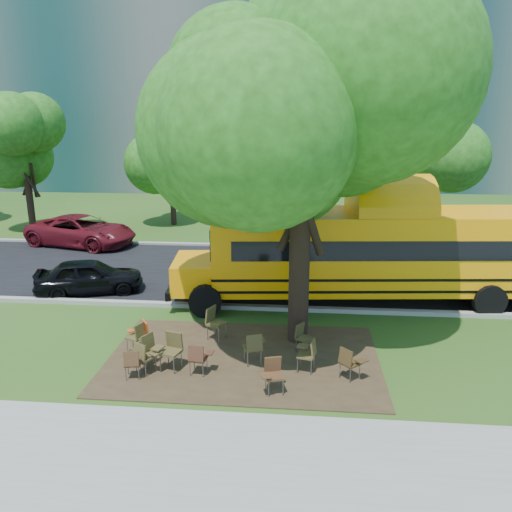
# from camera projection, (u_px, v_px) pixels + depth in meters

# --- Properties ---
(ground) EXTENTS (160.00, 160.00, 0.00)m
(ground) POSITION_uv_depth(u_px,v_px,m) (209.00, 349.00, 13.56)
(ground) COLOR #214916
(ground) RESTS_ON ground
(sidewalk) EXTENTS (60.00, 4.00, 0.04)m
(sidewalk) POSITION_uv_depth(u_px,v_px,m) (158.00, 474.00, 8.76)
(sidewalk) COLOR gray
(sidewalk) RESTS_ON ground
(dirt_patch) EXTENTS (7.00, 4.50, 0.03)m
(dirt_patch) POSITION_uv_depth(u_px,v_px,m) (243.00, 358.00, 12.99)
(dirt_patch) COLOR #382819
(dirt_patch) RESTS_ON ground
(asphalt_road) EXTENTS (80.00, 8.00, 0.04)m
(asphalt_road) POSITION_uv_depth(u_px,v_px,m) (240.00, 272.00, 20.27)
(asphalt_road) COLOR black
(asphalt_road) RESTS_ON ground
(kerb_near) EXTENTS (80.00, 0.25, 0.14)m
(kerb_near) POSITION_uv_depth(u_px,v_px,m) (225.00, 306.00, 16.42)
(kerb_near) COLOR gray
(kerb_near) RESTS_ON ground
(kerb_far) EXTENTS (80.00, 0.25, 0.14)m
(kerb_far) POSITION_uv_depth(u_px,v_px,m) (250.00, 246.00, 24.19)
(kerb_far) COLOR gray
(kerb_far) RESTS_ON ground
(building_main) EXTENTS (38.00, 16.00, 22.00)m
(building_main) POSITION_uv_depth(u_px,v_px,m) (190.00, 62.00, 45.85)
(building_main) COLOR #62625D
(building_main) RESTS_ON ground
(bg_tree_0) EXTENTS (5.20, 5.20, 7.18)m
(bg_tree_0) POSITION_uv_depth(u_px,v_px,m) (23.00, 148.00, 25.84)
(bg_tree_0) COLOR black
(bg_tree_0) RESTS_ON ground
(bg_tree_2) EXTENTS (4.80, 4.80, 6.62)m
(bg_tree_2) POSITION_uv_depth(u_px,v_px,m) (171.00, 152.00, 28.22)
(bg_tree_2) COLOR black
(bg_tree_2) RESTS_ON ground
(bg_tree_3) EXTENTS (5.60, 5.60, 7.84)m
(bg_tree_3) POSITION_uv_depth(u_px,v_px,m) (414.00, 139.00, 24.96)
(bg_tree_3) COLOR black
(bg_tree_3) RESTS_ON ground
(main_tree) EXTENTS (7.20, 7.20, 9.45)m
(main_tree) POSITION_uv_depth(u_px,v_px,m) (303.00, 127.00, 12.52)
(main_tree) COLOR black
(main_tree) RESTS_ON ground
(school_bus) EXTENTS (12.96, 4.00, 3.12)m
(school_bus) POSITION_uv_depth(u_px,v_px,m) (382.00, 251.00, 16.56)
(school_bus) COLOR #FD9907
(school_bus) RESTS_ON ground
(chair_0) EXTENTS (0.52, 0.52, 0.77)m
(chair_0) POSITION_uv_depth(u_px,v_px,m) (133.00, 361.00, 11.86)
(chair_0) COLOR #4A2E1A
(chair_0) RESTS_ON ground
(chair_1) EXTENTS (0.72, 0.57, 0.86)m
(chair_1) POSITION_uv_depth(u_px,v_px,m) (144.00, 355.00, 12.07)
(chair_1) COLOR brown
(chair_1) RESTS_ON ground
(chair_2) EXTENTS (0.58, 0.74, 0.89)m
(chair_2) POSITION_uv_depth(u_px,v_px,m) (145.00, 345.00, 12.51)
(chair_2) COLOR #46411E
(chair_2) RESTS_ON ground
(chair_3) EXTENTS (0.74, 0.58, 0.97)m
(chair_3) POSITION_uv_depth(u_px,v_px,m) (171.00, 347.00, 12.31)
(chair_3) COLOR #4F4422
(chair_3) RESTS_ON ground
(chair_4) EXTENTS (0.59, 0.49, 0.83)m
(chair_4) POSITION_uv_depth(u_px,v_px,m) (199.00, 356.00, 12.02)
(chair_4) COLOR #482919
(chair_4) RESTS_ON ground
(chair_5) EXTENTS (0.57, 0.62, 0.84)m
(chair_5) POSITION_uv_depth(u_px,v_px,m) (273.00, 372.00, 11.27)
(chair_5) COLOR #50321C
(chair_5) RESTS_ON ground
(chair_6) EXTENTS (0.51, 0.65, 0.87)m
(chair_6) POSITION_uv_depth(u_px,v_px,m) (309.00, 352.00, 12.20)
(chair_6) COLOR brown
(chair_6) RESTS_ON ground
(chair_7) EXTENTS (0.72, 0.57, 0.84)m
(chair_7) POSITION_uv_depth(u_px,v_px,m) (350.00, 361.00, 11.79)
(chair_7) COLOR #422F17
(chair_7) RESTS_ON ground
(chair_8) EXTENTS (0.54, 0.68, 0.84)m
(chair_8) POSITION_uv_depth(u_px,v_px,m) (138.00, 334.00, 13.24)
(chair_8) COLOR #4A4620
(chair_8) RESTS_ON ground
(chair_9) EXTENTS (0.70, 0.55, 0.83)m
(chair_9) POSITION_uv_depth(u_px,v_px,m) (141.00, 333.00, 13.35)
(chair_9) COLOR #CE4316
(chair_9) RESTS_ON ground
(chair_10) EXTENTS (0.62, 0.79, 0.96)m
(chair_10) POSITION_uv_depth(u_px,v_px,m) (214.00, 320.00, 13.95)
(chair_10) COLOR brown
(chair_10) RESTS_ON ground
(chair_11) EXTENTS (0.61, 0.68, 0.89)m
(chair_11) POSITION_uv_depth(u_px,v_px,m) (254.00, 345.00, 12.54)
(chair_11) COLOR #433E1D
(chair_11) RESTS_ON ground
(chair_12) EXTENTS (0.54, 0.68, 0.80)m
(chair_12) POSITION_uv_depth(u_px,v_px,m) (303.00, 335.00, 13.23)
(chair_12) COLOR #433C1D
(chair_12) RESTS_ON ground
(black_car) EXTENTS (3.95, 2.48, 1.25)m
(black_car) POSITION_uv_depth(u_px,v_px,m) (90.00, 276.00, 17.73)
(black_car) COLOR black
(black_car) RESTS_ON ground
(bg_car_red) EXTENTS (5.82, 3.75, 1.49)m
(bg_car_red) POSITION_uv_depth(u_px,v_px,m) (82.00, 231.00, 24.30)
(bg_car_red) COLOR #5A0F18
(bg_car_red) RESTS_ON ground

